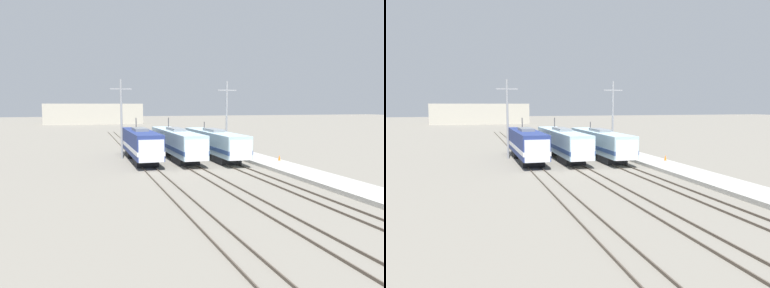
% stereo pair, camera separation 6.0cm
% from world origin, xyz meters
% --- Properties ---
extents(ground_plane, '(400.00, 400.00, 0.00)m').
position_xyz_m(ground_plane, '(0.00, 0.00, 0.00)').
color(ground_plane, slate).
extents(rail_pair_far_left, '(1.51, 120.00, 0.15)m').
position_xyz_m(rail_pair_far_left, '(-4.90, 0.00, 0.07)').
color(rail_pair_far_left, '#4C4238').
rests_on(rail_pair_far_left, ground_plane).
extents(rail_pair_center, '(1.51, 120.00, 0.15)m').
position_xyz_m(rail_pair_center, '(0.00, 0.00, 0.07)').
color(rail_pair_center, '#4C4238').
rests_on(rail_pair_center, ground_plane).
extents(rail_pair_far_right, '(1.51, 120.00, 0.15)m').
position_xyz_m(rail_pair_far_right, '(4.90, 0.00, 0.07)').
color(rail_pair_far_right, '#4C4238').
rests_on(rail_pair_far_right, ground_plane).
extents(locomotive_far_left, '(3.05, 16.25, 5.35)m').
position_xyz_m(locomotive_far_left, '(-4.90, 7.32, 2.16)').
color(locomotive_far_left, black).
rests_on(locomotive_far_left, ground_plane).
extents(locomotive_center, '(2.96, 19.51, 5.28)m').
position_xyz_m(locomotive_center, '(0.00, 8.47, 2.09)').
color(locomotive_center, '#232326').
rests_on(locomotive_center, ground_plane).
extents(locomotive_far_right, '(2.97, 18.26, 4.70)m').
position_xyz_m(locomotive_far_right, '(4.90, 7.07, 2.03)').
color(locomotive_far_right, '#232326').
rests_on(locomotive_far_right, ground_plane).
extents(catenary_tower_left, '(2.80, 0.28, 10.41)m').
position_xyz_m(catenary_tower_left, '(-6.97, 10.31, 5.54)').
color(catenary_tower_left, gray).
rests_on(catenary_tower_left, ground_plane).
extents(catenary_tower_right, '(2.80, 0.28, 10.41)m').
position_xyz_m(catenary_tower_right, '(7.83, 10.31, 5.54)').
color(catenary_tower_right, gray).
rests_on(catenary_tower_right, ground_plane).
extents(platform, '(4.00, 120.00, 0.39)m').
position_xyz_m(platform, '(9.54, 0.00, 0.20)').
color(platform, '#A8A59E').
rests_on(platform, ground_plane).
extents(traffic_cone, '(0.29, 0.29, 0.68)m').
position_xyz_m(traffic_cone, '(10.88, 0.63, 0.73)').
color(traffic_cone, orange).
rests_on(traffic_cone, platform).
extents(depot_building, '(35.58, 8.46, 7.59)m').
position_xyz_m(depot_building, '(-7.66, 105.88, 3.79)').
color(depot_building, '#B2AD9E').
rests_on(depot_building, ground_plane).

